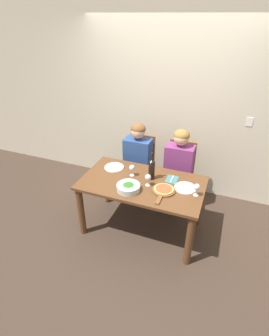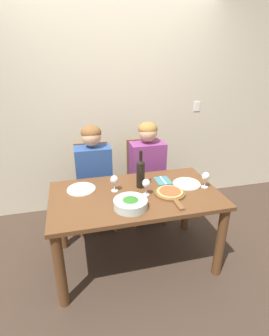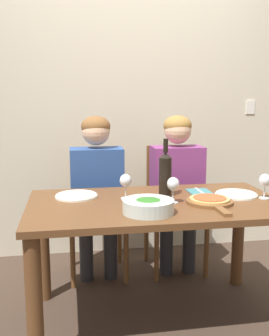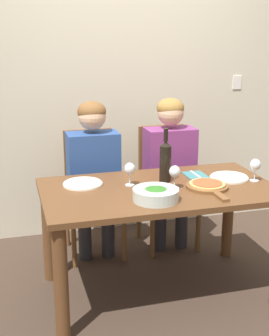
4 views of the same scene
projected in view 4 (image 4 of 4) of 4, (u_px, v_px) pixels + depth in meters
name	position (u px, v px, depth m)	size (l,w,h in m)	color
ground_plane	(158.00, 290.00, 3.17)	(40.00, 40.00, 0.00)	#3D2D23
back_wall	(116.00, 74.00, 3.86)	(10.00, 0.06, 2.70)	beige
dining_table	(159.00, 206.00, 3.00)	(1.48, 0.83, 0.74)	brown
chair_left	(92.00, 190.00, 3.64)	(0.42, 0.42, 0.96)	brown
chair_right	(165.00, 183.00, 3.80)	(0.42, 0.42, 0.96)	brown
person_woman	(94.00, 166.00, 3.47)	(0.47, 0.51, 1.20)	#28282D
person_man	(170.00, 161.00, 3.63)	(0.47, 0.51, 1.20)	#28282D
wine_bottle	(165.00, 160.00, 3.05)	(0.08, 0.08, 0.35)	black
broccoli_bowl	(156.00, 194.00, 2.73)	(0.27, 0.27, 0.08)	silver
dinner_plate_left	(83.00, 184.00, 3.01)	(0.26, 0.26, 0.02)	silver
dinner_plate_right	(229.00, 177.00, 3.14)	(0.26, 0.26, 0.02)	silver
pizza_on_board	(208.00, 186.00, 2.95)	(0.27, 0.41, 0.04)	brown
wine_glass_left	(130.00, 170.00, 2.97)	(0.07, 0.07, 0.15)	silver
wine_glass_right	(255.00, 166.00, 3.06)	(0.07, 0.07, 0.15)	silver
wine_glass_centre	(175.00, 173.00, 2.91)	(0.07, 0.07, 0.15)	silver
fork_on_napkin	(195.00, 175.00, 3.21)	(0.14, 0.18, 0.01)	#387075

